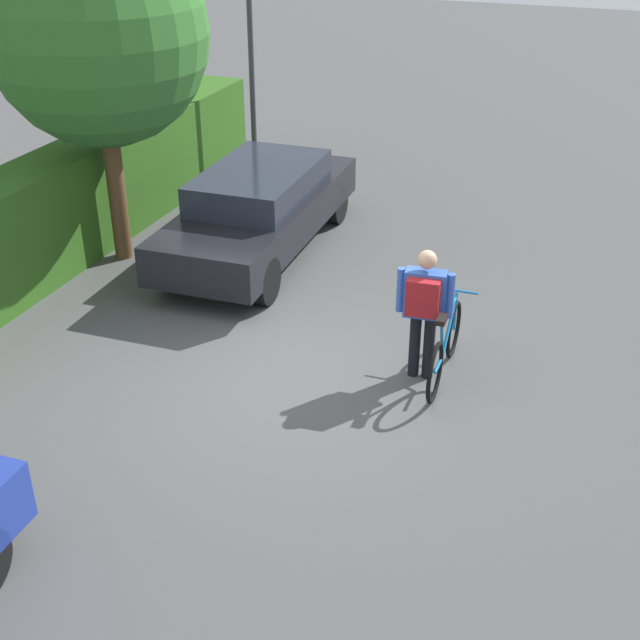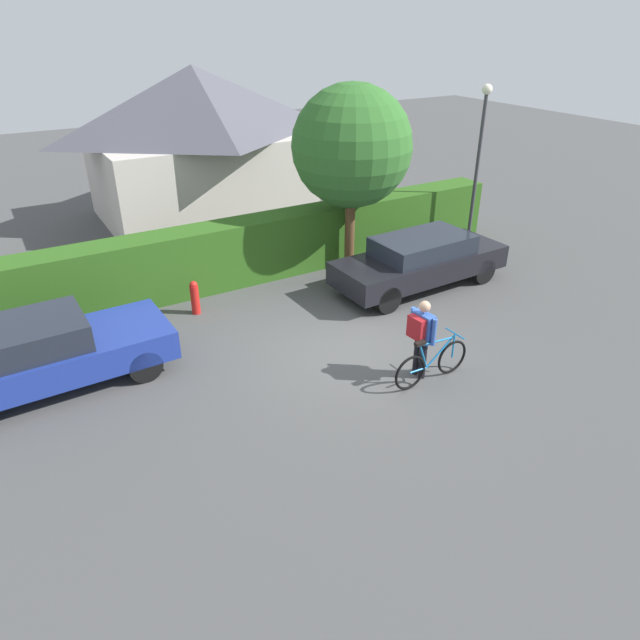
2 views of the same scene
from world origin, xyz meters
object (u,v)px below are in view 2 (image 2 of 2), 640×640
(parked_car_near, at_px, (44,353))
(street_lamp, at_px, (480,147))
(bicycle, at_px, (432,363))
(tree_kerbside, at_px, (352,147))
(fire_hydrant, at_px, (195,297))
(parked_car_far, at_px, (420,260))
(person_rider, at_px, (421,332))

(parked_car_near, bearing_deg, street_lamp, 7.30)
(bicycle, distance_m, tree_kerbside, 6.29)
(bicycle, relative_size, fire_hydrant, 2.15)
(bicycle, xyz_separation_m, street_lamp, (5.62, 4.98, 2.51))
(parked_car_near, height_order, street_lamp, street_lamp)
(tree_kerbside, bearing_deg, parked_car_far, -64.89)
(bicycle, relative_size, tree_kerbside, 0.37)
(parked_car_far, distance_m, bicycle, 4.29)
(street_lamp, relative_size, tree_kerbside, 0.95)
(parked_car_far, distance_m, fire_hydrant, 5.61)
(person_rider, bearing_deg, parked_car_far, 50.68)
(street_lamp, height_order, fire_hydrant, street_lamp)
(fire_hydrant, bearing_deg, parked_car_near, -156.38)
(bicycle, height_order, person_rider, person_rider)
(parked_car_far, distance_m, person_rider, 4.15)
(parked_car_near, distance_m, fire_hydrant, 3.68)
(tree_kerbside, height_order, fire_hydrant, tree_kerbside)
(street_lamp, distance_m, tree_kerbside, 4.02)
(person_rider, relative_size, fire_hydrant, 1.97)
(fire_hydrant, bearing_deg, bicycle, -59.66)
(parked_car_near, xyz_separation_m, fire_hydrant, (3.36, 1.47, -0.32))
(parked_car_near, xyz_separation_m, bicycle, (6.25, -3.46, -0.35))
(person_rider, bearing_deg, parked_car_near, 152.43)
(person_rider, bearing_deg, bicycle, -66.73)
(parked_car_near, bearing_deg, fire_hydrant, 23.62)
(parked_car_near, height_order, parked_car_far, parked_car_near)
(parked_car_near, relative_size, parked_car_far, 0.94)
(bicycle, bearing_deg, tree_kerbside, 73.06)
(person_rider, height_order, street_lamp, street_lamp)
(parked_car_near, height_order, fire_hydrant, parked_car_near)
(parked_car_far, height_order, person_rider, person_rider)
(parked_car_near, relative_size, person_rider, 2.72)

